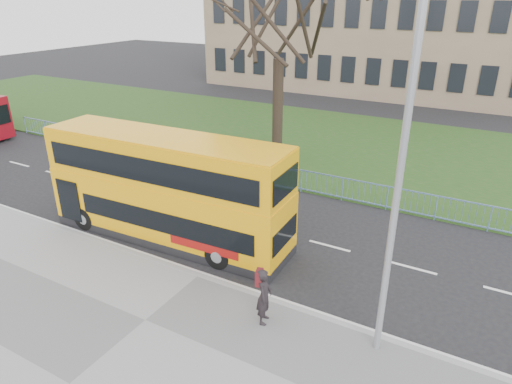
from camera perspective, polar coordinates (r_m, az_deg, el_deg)
ground at (r=16.42m, az=-3.93°, el=-8.00°), size 120.00×120.00×0.00m
kerb at (r=15.32m, az=-7.14°, el=-10.39°), size 80.00×0.20×0.14m
grass_verge at (r=28.38m, az=12.02°, el=5.57°), size 80.00×15.40×0.08m
guard_railing at (r=21.38m, az=5.68°, el=1.41°), size 40.00×0.12×1.10m
bare_tree at (r=24.24m, az=2.90°, el=18.76°), size 9.05×9.05×12.93m
civic_building at (r=48.36m, az=14.96°, el=21.03°), size 30.00×15.00×14.00m
yellow_bus at (r=16.97m, az=-11.12°, el=0.75°), size 9.54×2.63×3.96m
pedestrian at (r=12.83m, az=1.03°, el=-12.90°), size 0.56×0.70×1.68m
street_lamp at (r=10.52m, az=16.87°, el=1.38°), size 1.80×0.41×8.52m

